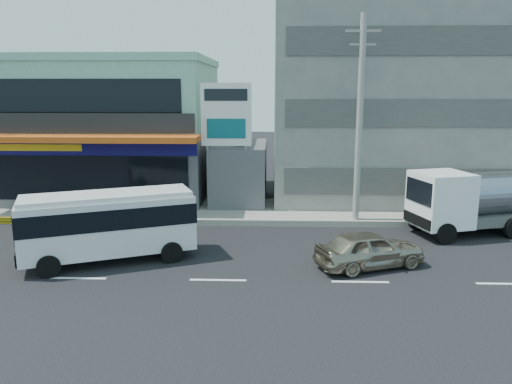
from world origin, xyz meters
TOP-DOWN VIEW (x-y plane):
  - ground at (0.00, 0.00)m, footprint 120.00×120.00m
  - sidewalk at (5.00, 9.50)m, footprint 70.00×5.00m
  - shop_building at (-8.00, 13.95)m, footprint 12.40×11.70m
  - concrete_building at (10.00, 15.00)m, footprint 16.00×12.00m
  - gap_structure at (0.00, 12.00)m, footprint 3.00×6.00m
  - satellite_dish at (0.00, 11.00)m, footprint 1.50×1.50m
  - billboard at (-0.50, 9.20)m, footprint 2.60×0.18m
  - utility_pole_near at (6.00, 7.40)m, footprint 1.60×0.30m
  - minibus at (-4.42, 1.84)m, footprint 6.79×4.42m
  - sedan at (5.57, 1.50)m, footprint 4.49×3.04m
  - tanker_truck at (11.69, 6.27)m, footprint 7.80×4.17m
  - motorcycle_rider at (-6.35, 6.10)m, footprint 1.65×1.01m

SIDE VIEW (x-z plane):
  - ground at x=0.00m, z-range 0.00..0.00m
  - sidewalk at x=5.00m, z-range 0.00..0.30m
  - motorcycle_rider at x=-6.35m, z-range -0.34..1.66m
  - sedan at x=5.57m, z-range 0.00..1.42m
  - tanker_truck at x=11.69m, z-range 0.11..3.06m
  - minibus at x=-4.42m, z-range 0.26..2.98m
  - gap_structure at x=0.00m, z-range 0.00..3.50m
  - satellite_dish at x=0.00m, z-range 3.50..3.65m
  - shop_building at x=-8.00m, z-range 0.00..8.00m
  - billboard at x=-0.50m, z-range 1.48..8.38m
  - utility_pole_near at x=6.00m, z-range 0.15..10.15m
  - concrete_building at x=10.00m, z-range 0.00..14.00m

